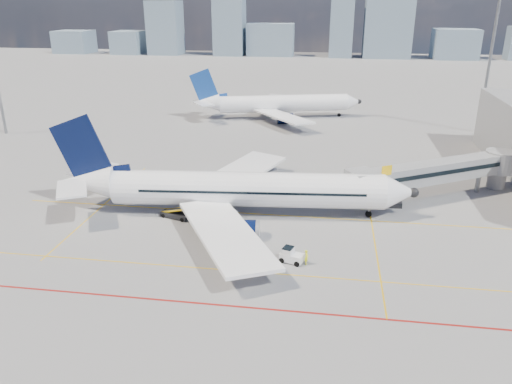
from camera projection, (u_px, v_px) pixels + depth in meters
The scene contains 11 objects.
ground at pixel (245, 243), 54.48m from camera, with size 420.00×420.00×0.00m, color gray.
apron_markings at pixel (233, 260), 50.96m from camera, with size 90.00×35.12×0.01m.
jet_bridge at pixel (443, 171), 65.48m from camera, with size 23.55×15.78×6.30m.
floodlight_mast_ne at pixel (489, 62), 95.02m from camera, with size 3.20×0.61×25.45m.
distant_skyline at pixel (320, 30), 225.10m from camera, with size 243.83×15.18×31.52m.
main_aircraft at pixel (232, 190), 60.74m from camera, with size 44.05×38.33×12.87m.
second_aircraft at pixel (276, 104), 110.30m from camera, with size 37.61×32.26×11.16m.
baggage_tug at pixel (291, 255), 50.31m from camera, with size 2.56×2.01×1.59m.
cargo_dolly at pixel (227, 243), 52.07m from camera, with size 4.14×3.02×2.07m.
belt_loader at pixel (176, 214), 60.49m from camera, with size 5.22×2.64×2.11m.
ramp_worker at pixel (306, 257), 49.85m from camera, with size 0.58×0.38×1.59m, color yellow.
Camera 1 is at (8.36, -48.06, 24.93)m, focal length 35.00 mm.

